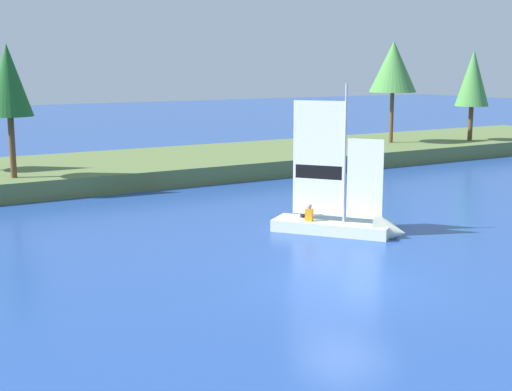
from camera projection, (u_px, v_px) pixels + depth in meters
The scene contains 6 objects.
ground_plane at pixel (347, 283), 21.13m from camera, with size 200.00×200.00×0.00m, color #234793.
shore_bank at pixel (92, 171), 40.05m from camera, with size 80.00×10.17×0.96m, color #5B703D.
shoreline_tree_centre at pixel (8, 81), 33.82m from camera, with size 2.18×2.18×6.35m.
shoreline_tree_midright at pixel (393, 67), 49.24m from camera, with size 3.23×3.23×6.95m.
shoreline_tree_right at pixel (473, 78), 50.90m from camera, with size 2.36×2.36×6.40m.
sailboat at pixel (353, 223), 27.16m from camera, with size 4.14×4.89×6.09m.
Camera 1 is at (-12.87, -15.95, 6.33)m, focal length 50.52 mm.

